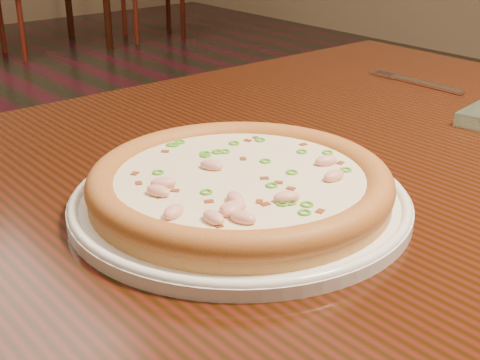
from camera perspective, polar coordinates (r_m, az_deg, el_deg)
hero_table at (r=0.80m, az=4.36°, el=-5.19°), size 1.20×0.80×0.75m
plate at (r=0.65m, az=0.00°, el=-1.72°), size 0.33×0.33×0.02m
pizza at (r=0.64m, az=-0.00°, el=-0.26°), size 0.29×0.29×0.03m
fork at (r=1.12m, az=15.01°, el=8.06°), size 0.02×0.18×0.00m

